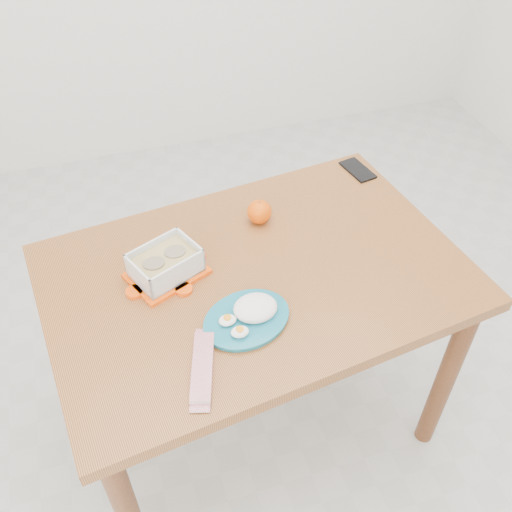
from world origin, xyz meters
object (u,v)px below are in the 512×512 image
object	(u,v)px
rice_plate	(249,314)
food_container	(166,264)
orange_fruit	(259,212)
dining_table	(256,298)
smartphone	(358,170)

from	to	relation	value
rice_plate	food_container	bearing A→B (deg)	109.74
orange_fruit	rice_plate	xyz separation A→B (m)	(-0.14, -0.36, -0.02)
food_container	orange_fruit	bearing A→B (deg)	0.77
dining_table	rice_plate	distance (m)	0.21
smartphone	dining_table	bearing A→B (deg)	-154.30
orange_fruit	rice_plate	distance (m)	0.39
food_container	smartphone	size ratio (longest dim) A/B	1.86
food_container	rice_plate	xyz separation A→B (m)	(0.17, -0.22, -0.02)
food_container	rice_plate	size ratio (longest dim) A/B	0.85
orange_fruit	rice_plate	world-z (taller)	orange_fruit
orange_fruit	smartphone	size ratio (longest dim) A/B	0.56
food_container	orange_fruit	distance (m)	0.34
orange_fruit	rice_plate	bearing A→B (deg)	-111.54
dining_table	orange_fruit	size ratio (longest dim) A/B	16.73
food_container	smartphone	world-z (taller)	food_container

